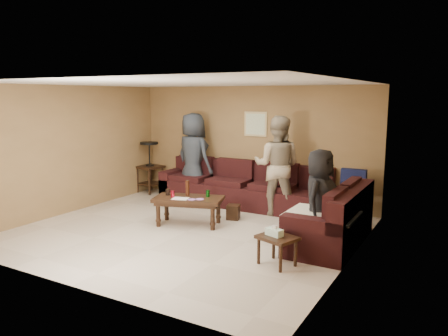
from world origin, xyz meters
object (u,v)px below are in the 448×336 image
Objects in this scene: person_middle at (277,166)px; sectional_sofa at (267,200)px; person_left at (193,157)px; end_table_left at (150,166)px; coffee_table at (188,202)px; person_right at (319,200)px; waste_bin at (233,212)px; side_table_right at (277,239)px.

sectional_sofa is at bearing 62.70° from person_middle.
person_left is (-2.01, 0.51, 0.64)m from sectional_sofa.
coffee_table is at bearing -37.49° from end_table_left.
coffee_table is 2.44m from person_right.
waste_bin is (2.85, -1.07, -0.50)m from end_table_left.
coffee_table is at bearing 90.59° from person_right.
end_table_left is 3.08m from waste_bin.
person_right is (1.32, -1.53, -0.20)m from person_middle.
coffee_table is at bearing 155.18° from side_table_right.
waste_bin is 0.18× the size of person_right.
coffee_table is at bearing 41.25° from person_middle.
person_left reaches higher than end_table_left.
coffee_table is 1.10× the size of end_table_left.
person_middle reaches higher than sectional_sofa.
side_table_right is at bearing -46.84° from waste_bin.
coffee_table is 1.90m from person_middle.
coffee_table is 2.33m from side_table_right.
side_table_right is (4.43, -2.75, -0.27)m from end_table_left.
waste_bin is at bearing -135.96° from sectional_sofa.
coffee_table is (-1.01, -1.17, 0.10)m from sectional_sofa.
coffee_table is 2.92m from end_table_left.
side_table_right is at bearing 100.86° from person_middle.
coffee_table is 2.23× the size of side_table_right.
waste_bin is at bearing 41.42° from person_middle.
sectional_sofa is at bearing -10.31° from end_table_left.
person_right is (3.41, -1.75, -0.20)m from person_left.
person_right is at bearing -21.34° from end_table_left.
person_middle is (0.08, 0.29, 0.64)m from sectional_sofa.
side_table_right is (1.10, -2.15, 0.04)m from sectional_sofa.
end_table_left is at bearing 159.44° from waste_bin.
coffee_table is 0.93m from waste_bin.
person_right reaches higher than sectional_sofa.
person_middle reaches higher than side_table_right.
person_left is at bearing 120.74° from coffee_table.
coffee_table is 2.03m from person_left.
person_middle is (0.56, 0.75, 0.82)m from waste_bin.
sectional_sofa is 2.41× the size of person_left.
sectional_sofa reaches higher than coffee_table.
person_middle reaches higher than person_right.
person_left is at bearing 65.09° from person_right.
person_left reaches higher than person_right.
person_left is 1.00× the size of person_middle.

